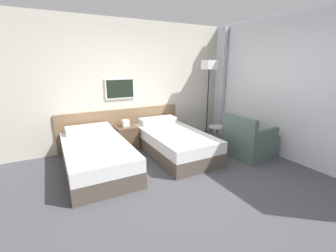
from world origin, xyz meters
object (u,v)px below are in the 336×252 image
object	(u,v)px
side_table	(217,134)
bed_near_window	(173,142)
floor_lamp	(209,72)
nightstand	(126,137)
bed_near_door	(97,156)
armchair	(248,142)

from	to	relation	value
side_table	bed_near_window	bearing A→B (deg)	166.14
floor_lamp	bed_near_window	bearing A→B (deg)	-158.77
nightstand	bed_near_door	bearing A→B (deg)	-136.83
nightstand	floor_lamp	world-z (taller)	floor_lamp
bed_near_window	armchair	world-z (taller)	armchair
bed_near_window	nightstand	world-z (taller)	nightstand
side_table	armchair	world-z (taller)	armchair
bed_near_door	nightstand	distance (m)	1.05
bed_near_door	bed_near_window	world-z (taller)	same
side_table	armchair	bearing A→B (deg)	-61.08
side_table	armchair	distance (m)	0.67
nightstand	floor_lamp	distance (m)	2.40
bed_near_window	armchair	distance (m)	1.50
bed_near_window	armchair	bearing A→B (deg)	-32.85
bed_near_door	armchair	xyz separation A→B (m)	(2.79, -0.81, 0.04)
floor_lamp	armchair	bearing A→B (deg)	-87.14
nightstand	armchair	xyz separation A→B (m)	(2.03, -1.53, 0.03)
bed_near_window	floor_lamp	size ratio (longest dim) A/B	1.06
floor_lamp	side_table	bearing A→B (deg)	-110.31
bed_near_door	floor_lamp	world-z (taller)	floor_lamp
floor_lamp	bed_near_door	bearing A→B (deg)	-170.35
floor_lamp	armchair	world-z (taller)	floor_lamp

